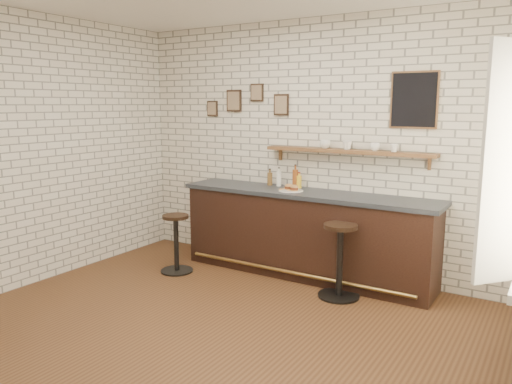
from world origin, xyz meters
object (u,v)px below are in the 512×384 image
at_px(bitters_bottle_amber, 295,178).
at_px(shelf_cup_b, 347,145).
at_px(bar_stool_right, 340,258).
at_px(shelf_cup_c, 375,147).
at_px(ciabatta_sandwich, 292,187).
at_px(shelf_cup_d, 394,148).
at_px(bitters_bottle_brown, 270,179).
at_px(sandwich_plate, 291,191).
at_px(condiment_bottle_yellow, 299,181).
at_px(shelf_cup_a, 325,144).
at_px(bar_counter, 305,234).
at_px(bitters_bottle_white, 279,178).
at_px(bar_stool_left, 176,241).

distance_m(bitters_bottle_amber, shelf_cup_b, 0.77).
height_order(bar_stool_right, shelf_cup_c, shelf_cup_c).
xyz_separation_m(ciabatta_sandwich, shelf_cup_d, (1.09, 0.27, 0.49)).
relative_size(bitters_bottle_brown, bitters_bottle_amber, 0.73).
bearing_deg(shelf_cup_d, shelf_cup_c, -174.06).
distance_m(sandwich_plate, shelf_cup_c, 1.07).
height_order(condiment_bottle_yellow, shelf_cup_a, shelf_cup_a).
relative_size(bar_counter, condiment_bottle_yellow, 16.11).
height_order(bitters_bottle_amber, shelf_cup_c, shelf_cup_c).
distance_m(bar_counter, bitters_bottle_white, 0.77).
height_order(bar_counter, ciabatta_sandwich, ciabatta_sandwich).
distance_m(condiment_bottle_yellow, bar_stool_right, 1.20).
xyz_separation_m(bar_counter, shelf_cup_a, (0.13, 0.20, 1.04)).
xyz_separation_m(ciabatta_sandwich, shelf_cup_c, (0.88, 0.27, 0.49)).
bearing_deg(sandwich_plate, shelf_cup_c, 16.83).
bearing_deg(bitters_bottle_amber, bitters_bottle_brown, 180.00).
bearing_deg(shelf_cup_a, sandwich_plate, -145.54).
relative_size(shelf_cup_a, shelf_cup_d, 1.35).
bearing_deg(bitters_bottle_white, shelf_cup_c, 1.44).
bearing_deg(bitters_bottle_white, bar_stool_left, -136.06).
height_order(bar_stool_left, shelf_cup_c, shelf_cup_c).
bearing_deg(ciabatta_sandwich, bar_stool_left, -152.25).
xyz_separation_m(sandwich_plate, bar_stool_right, (0.77, -0.36, -0.59)).
xyz_separation_m(condiment_bottle_yellow, bar_stool_right, (0.79, -0.60, -0.67)).
bearing_deg(bar_stool_left, shelf_cup_a, 31.14).
bearing_deg(sandwich_plate, shelf_cup_a, 42.21).
bearing_deg(condiment_bottle_yellow, shelf_cup_c, 1.88).
bearing_deg(bitters_bottle_amber, bar_stool_right, -35.29).
bearing_deg(shelf_cup_c, shelf_cup_d, -82.02).
bearing_deg(shelf_cup_b, sandwich_plate, 132.72).
xyz_separation_m(ciabatta_sandwich, bitters_bottle_white, (-0.31, 0.24, 0.05)).
height_order(bar_counter, sandwich_plate, sandwich_plate).
bearing_deg(bar_stool_left, bitters_bottle_brown, 48.29).
relative_size(condiment_bottle_yellow, shelf_cup_c, 1.71).
xyz_separation_m(bar_counter, bitters_bottle_brown, (-0.59, 0.17, 0.59)).
height_order(shelf_cup_c, shelf_cup_d, shelf_cup_c).
relative_size(bar_counter, bitters_bottle_brown, 14.95).
xyz_separation_m(shelf_cup_a, shelf_cup_c, (0.60, 0.00, -0.00)).
distance_m(ciabatta_sandwich, bitters_bottle_brown, 0.50).
relative_size(sandwich_plate, shelf_cup_a, 2.27).
height_order(ciabatta_sandwich, shelf_cup_d, shelf_cup_d).
height_order(sandwich_plate, shelf_cup_a, shelf_cup_a).
xyz_separation_m(bitters_bottle_amber, bar_stool_left, (-1.14, -0.88, -0.75)).
bearing_deg(shelf_cup_a, ciabatta_sandwich, -144.68).
relative_size(ciabatta_sandwich, bar_stool_right, 0.26).
xyz_separation_m(bitters_bottle_amber, shelf_cup_a, (0.37, 0.03, 0.42)).
distance_m(shelf_cup_a, shelf_cup_d, 0.81).
height_order(condiment_bottle_yellow, bar_stool_left, condiment_bottle_yellow).
height_order(bar_counter, shelf_cup_d, shelf_cup_d).
bearing_deg(shelf_cup_d, shelf_cup_a, -174.06).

